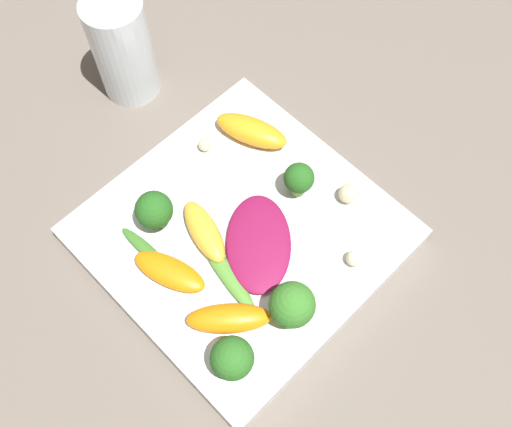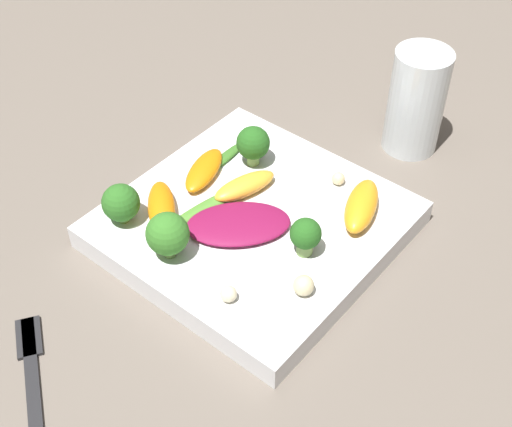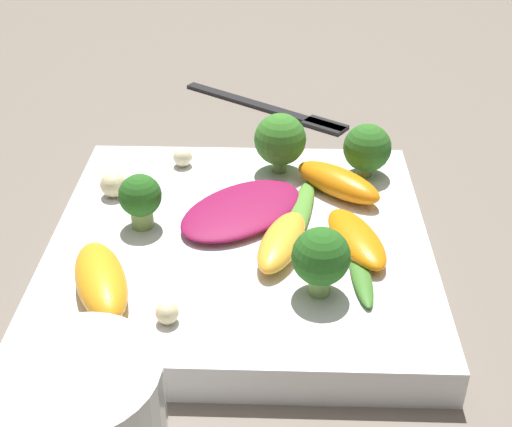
% 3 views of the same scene
% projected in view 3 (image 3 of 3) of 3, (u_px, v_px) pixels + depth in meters
% --- Properties ---
extents(ground_plane, '(2.40, 2.40, 0.00)m').
position_uv_depth(ground_plane, '(241.00, 265.00, 0.49)').
color(ground_plane, '#6B6056').
extents(plate, '(0.25, 0.25, 0.03)m').
position_uv_depth(plate, '(240.00, 250.00, 0.48)').
color(plate, white).
rests_on(plate, ground_plane).
extents(fork, '(0.12, 0.16, 0.01)m').
position_uv_depth(fork, '(280.00, 110.00, 0.69)').
color(fork, '#262628').
rests_on(fork, ground_plane).
extents(radicchio_leaf_0, '(0.11, 0.11, 0.01)m').
position_uv_depth(radicchio_leaf_0, '(241.00, 210.00, 0.49)').
color(radicchio_leaf_0, maroon).
rests_on(radicchio_leaf_0, plate).
extents(orange_segment_0, '(0.08, 0.05, 0.02)m').
position_uv_depth(orange_segment_0, '(101.00, 280.00, 0.41)').
color(orange_segment_0, orange).
rests_on(orange_segment_0, plate).
extents(orange_segment_1, '(0.07, 0.05, 0.01)m').
position_uv_depth(orange_segment_1, '(356.00, 238.00, 0.46)').
color(orange_segment_1, orange).
rests_on(orange_segment_1, plate).
extents(orange_segment_2, '(0.07, 0.07, 0.02)m').
position_uv_depth(orange_segment_2, '(338.00, 182.00, 0.51)').
color(orange_segment_2, orange).
rests_on(orange_segment_2, plate).
extents(orange_segment_3, '(0.07, 0.04, 0.02)m').
position_uv_depth(orange_segment_3, '(282.00, 242.00, 0.45)').
color(orange_segment_3, '#FCAD33').
rests_on(orange_segment_3, plate).
extents(broccoli_floret_0, '(0.04, 0.04, 0.04)m').
position_uv_depth(broccoli_floret_0, '(367.00, 148.00, 0.53)').
color(broccoli_floret_0, '#7A9E51').
rests_on(broccoli_floret_0, plate).
extents(broccoli_floret_1, '(0.04, 0.04, 0.05)m').
position_uv_depth(broccoli_floret_1, '(280.00, 140.00, 0.53)').
color(broccoli_floret_1, '#7A9E51').
rests_on(broccoli_floret_1, plate).
extents(broccoli_floret_2, '(0.03, 0.03, 0.04)m').
position_uv_depth(broccoli_floret_2, '(140.00, 198.00, 0.47)').
color(broccoli_floret_2, '#7A9E51').
rests_on(broccoli_floret_2, plate).
extents(broccoli_floret_3, '(0.03, 0.03, 0.04)m').
position_uv_depth(broccoli_floret_3, '(321.00, 258.00, 0.41)').
color(broccoli_floret_3, '#84AD5B').
rests_on(broccoli_floret_3, plate).
extents(arugula_sprig_0, '(0.07, 0.02, 0.01)m').
position_uv_depth(arugula_sprig_0, '(361.00, 274.00, 0.43)').
color(arugula_sprig_0, '#3D7528').
rests_on(arugula_sprig_0, plate).
extents(arugula_sprig_1, '(0.10, 0.03, 0.01)m').
position_uv_depth(arugula_sprig_1, '(299.00, 214.00, 0.49)').
color(arugula_sprig_1, '#518E33').
rests_on(arugula_sprig_1, plate).
extents(macadamia_nut_0, '(0.02, 0.02, 0.02)m').
position_uv_depth(macadamia_nut_0, '(113.00, 185.00, 0.51)').
color(macadamia_nut_0, beige).
rests_on(macadamia_nut_0, plate).
extents(macadamia_nut_1, '(0.01, 0.01, 0.01)m').
position_uv_depth(macadamia_nut_1, '(183.00, 157.00, 0.55)').
color(macadamia_nut_1, beige).
rests_on(macadamia_nut_1, plate).
extents(macadamia_nut_2, '(0.01, 0.01, 0.01)m').
position_uv_depth(macadamia_nut_2, '(167.00, 313.00, 0.40)').
color(macadamia_nut_2, beige).
rests_on(macadamia_nut_2, plate).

